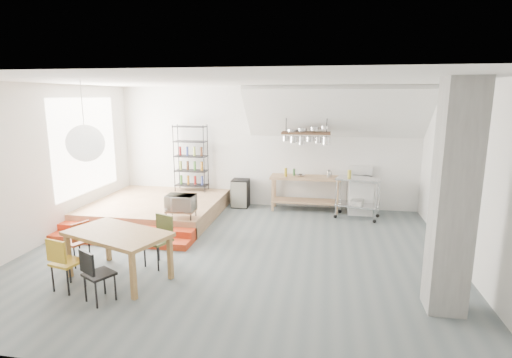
% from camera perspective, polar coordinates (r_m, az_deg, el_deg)
% --- Properties ---
extents(floor, '(8.00, 8.00, 0.00)m').
position_cam_1_polar(floor, '(7.79, -2.62, -10.48)').
color(floor, '#566163').
rests_on(floor, ground).
extents(wall_back, '(8.00, 0.04, 3.20)m').
position_cam_1_polar(wall_back, '(10.74, 1.37, 4.56)').
color(wall_back, silver).
rests_on(wall_back, ground).
extents(wall_left, '(0.04, 7.00, 3.20)m').
position_cam_1_polar(wall_left, '(9.09, -28.18, 1.83)').
color(wall_left, silver).
rests_on(wall_left, ground).
extents(wall_right, '(0.04, 7.00, 3.20)m').
position_cam_1_polar(wall_right, '(7.56, 28.36, 0.06)').
color(wall_right, silver).
rests_on(wall_right, ground).
extents(ceiling, '(8.00, 7.00, 0.02)m').
position_cam_1_polar(ceiling, '(7.22, -2.86, 13.75)').
color(ceiling, white).
rests_on(ceiling, wall_back).
extents(slope_ceiling, '(4.40, 1.44, 1.32)m').
position_cam_1_polar(slope_ceiling, '(9.94, 11.31, 9.25)').
color(slope_ceiling, white).
rests_on(slope_ceiling, wall_back).
extents(window_pane, '(0.02, 2.50, 2.20)m').
position_cam_1_polar(window_pane, '(10.26, -23.09, 4.40)').
color(window_pane, white).
rests_on(window_pane, wall_left).
extents(platform, '(3.00, 3.00, 0.40)m').
position_cam_1_polar(platform, '(10.29, -13.90, -4.07)').
color(platform, '#956F4A').
rests_on(platform, ground).
extents(step_lower, '(3.00, 0.35, 0.13)m').
position_cam_1_polar(step_lower, '(8.67, -19.06, -8.31)').
color(step_lower, red).
rests_on(step_lower, ground).
extents(step_upper, '(3.00, 0.35, 0.27)m').
position_cam_1_polar(step_upper, '(8.94, -18.01, -7.18)').
color(step_upper, red).
rests_on(step_upper, ground).
extents(concrete_column, '(0.50, 0.50, 3.20)m').
position_cam_1_polar(concrete_column, '(5.95, 26.39, -2.60)').
color(concrete_column, slate).
rests_on(concrete_column, ground).
extents(kitchen_counter, '(1.80, 0.60, 0.91)m').
position_cam_1_polar(kitchen_counter, '(10.46, 7.03, -1.15)').
color(kitchen_counter, '#956F4A').
rests_on(kitchen_counter, ground).
extents(stove, '(0.60, 0.60, 1.18)m').
position_cam_1_polar(stove, '(10.52, 14.64, -2.18)').
color(stove, white).
rests_on(stove, ground).
extents(pot_rack, '(1.20, 0.50, 1.43)m').
position_cam_1_polar(pot_rack, '(10.02, 7.31, 6.11)').
color(pot_rack, '#43281A').
rests_on(pot_rack, ceiling).
extents(wire_shelving, '(0.88, 0.38, 1.80)m').
position_cam_1_polar(wire_shelving, '(10.97, -9.28, 3.12)').
color(wire_shelving, black).
rests_on(wire_shelving, platform).
extents(microwave_shelf, '(0.60, 0.40, 0.16)m').
position_cam_1_polar(microwave_shelf, '(8.68, -10.65, -4.50)').
color(microwave_shelf, '#956F4A').
rests_on(microwave_shelf, platform).
extents(paper_lantern, '(0.60, 0.60, 0.60)m').
position_cam_1_polar(paper_lantern, '(7.05, -23.18, 4.73)').
color(paper_lantern, white).
rests_on(paper_lantern, ceiling).
extents(dining_table, '(1.89, 1.46, 0.79)m').
position_cam_1_polar(dining_table, '(6.91, -19.16, -7.85)').
color(dining_table, olive).
rests_on(dining_table, ground).
extents(chair_mustard, '(0.47, 0.47, 0.86)m').
position_cam_1_polar(chair_mustard, '(6.83, -25.84, -10.34)').
color(chair_mustard, '#BB9020').
rests_on(chair_mustard, ground).
extents(chair_black, '(0.51, 0.51, 0.82)m').
position_cam_1_polar(chair_black, '(6.30, -22.08, -12.13)').
color(chair_black, black).
rests_on(chair_black, ground).
extents(chair_olive, '(0.53, 0.53, 0.89)m').
position_cam_1_polar(chair_olive, '(7.30, -13.49, -7.90)').
color(chair_olive, '#535A2B').
rests_on(chair_olive, ground).
extents(chair_red, '(0.48, 0.48, 0.81)m').
position_cam_1_polar(chair_red, '(7.76, -24.07, -7.84)').
color(chair_red, '#A93C18').
rests_on(chair_red, ground).
extents(rolling_cart, '(1.12, 0.80, 1.01)m').
position_cam_1_polar(rolling_cart, '(10.04, 14.32, -1.83)').
color(rolling_cart, silver).
rests_on(rolling_cart, ground).
extents(mini_fridge, '(0.44, 0.44, 0.75)m').
position_cam_1_polar(mini_fridge, '(10.78, -2.22, -2.03)').
color(mini_fridge, black).
rests_on(mini_fridge, ground).
extents(microwave, '(0.61, 0.41, 0.33)m').
position_cam_1_polar(microwave, '(8.63, -10.69, -3.32)').
color(microwave, beige).
rests_on(microwave, microwave_shelf).
extents(bowl, '(0.30, 0.30, 0.06)m').
position_cam_1_polar(bowl, '(10.35, 6.38, 0.50)').
color(bowl, silver).
rests_on(bowl, kitchen_counter).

